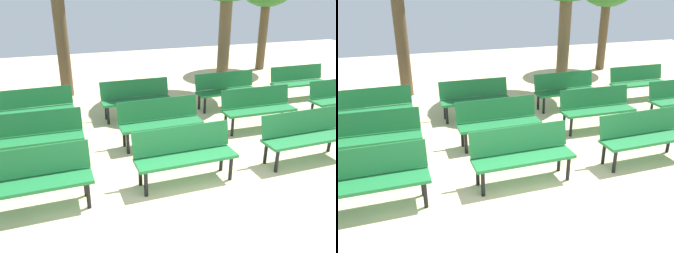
% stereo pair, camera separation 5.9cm
% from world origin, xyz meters
% --- Properties ---
extents(ground_plane, '(26.29, 26.29, 0.00)m').
position_xyz_m(ground_plane, '(0.00, 0.00, 0.00)').
color(ground_plane, beige).
extents(bench_r0_c1, '(1.61, 0.51, 0.87)m').
position_xyz_m(bench_r0_c1, '(-2.28, 1.55, 0.50)').
color(bench_r0_c1, '#1E7238').
rests_on(bench_r0_c1, ground_plane).
extents(bench_r0_c2, '(1.61, 0.51, 0.87)m').
position_xyz_m(bench_r0_c2, '(-0.04, 1.61, 0.50)').
color(bench_r0_c2, '#1E7238').
rests_on(bench_r0_c2, ground_plane).
extents(bench_r0_c3, '(1.61, 0.51, 0.87)m').
position_xyz_m(bench_r0_c3, '(2.20, 1.61, 0.50)').
color(bench_r0_c3, '#1E7238').
rests_on(bench_r0_c3, ground_plane).
extents(bench_r1_c1, '(1.61, 0.50, 0.87)m').
position_xyz_m(bench_r1_c1, '(-2.25, 3.04, 0.50)').
color(bench_r1_c1, '#1E7238').
rests_on(bench_r1_c1, ground_plane).
extents(bench_r1_c2, '(1.61, 0.50, 0.87)m').
position_xyz_m(bench_r1_c2, '(0.00, 3.06, 0.50)').
color(bench_r1_c2, '#1E7238').
rests_on(bench_r1_c2, ground_plane).
extents(bench_r1_c3, '(1.61, 0.50, 0.87)m').
position_xyz_m(bench_r1_c3, '(2.22, 3.15, 0.50)').
color(bench_r1_c3, '#1E7238').
rests_on(bench_r1_c3, ground_plane).
extents(bench_r2_c1, '(1.61, 0.53, 0.87)m').
position_xyz_m(bench_r2_c1, '(-2.31, 4.57, 0.50)').
color(bench_r2_c1, '#1E7238').
rests_on(bench_r2_c1, ground_plane).
extents(bench_r2_c2, '(1.60, 0.50, 0.87)m').
position_xyz_m(bench_r2_c2, '(-0.10, 4.60, 0.50)').
color(bench_r2_c2, '#1E7238').
rests_on(bench_r2_c2, ground_plane).
extents(bench_r2_c3, '(1.62, 0.53, 0.87)m').
position_xyz_m(bench_r2_c3, '(2.22, 4.59, 0.50)').
color(bench_r2_c3, '#1E7238').
rests_on(bench_r2_c3, ground_plane).
extents(bench_r2_c4, '(1.60, 0.48, 0.87)m').
position_xyz_m(bench_r2_c4, '(4.42, 4.66, 0.50)').
color(bench_r2_c4, '#1E7238').
rests_on(bench_r2_c4, ground_plane).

